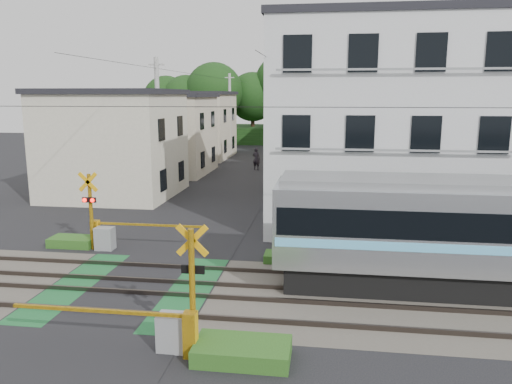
# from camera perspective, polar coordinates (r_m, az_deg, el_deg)

# --- Properties ---
(ground) EXTENTS (120.00, 120.00, 0.00)m
(ground) POSITION_cam_1_polar(r_m,az_deg,el_deg) (16.48, -14.07, -10.53)
(ground) COLOR black
(track_bed) EXTENTS (120.00, 120.00, 0.14)m
(track_bed) POSITION_cam_1_polar(r_m,az_deg,el_deg) (16.46, -14.08, -10.42)
(track_bed) COLOR #47423A
(track_bed) RESTS_ON ground
(crossing_signal_near) EXTENTS (4.74, 0.65, 3.09)m
(crossing_signal_near) POSITION_cam_1_polar(r_m,az_deg,el_deg) (12.21, -9.20, -14.58)
(crossing_signal_near) COLOR #EAA50C
(crossing_signal_near) RESTS_ON ground
(crossing_signal_far) EXTENTS (4.74, 0.65, 3.09)m
(crossing_signal_far) POSITION_cam_1_polar(r_m,az_deg,el_deg) (20.44, -17.08, -4.35)
(crossing_signal_far) COLOR #EAA50C
(crossing_signal_far) RESTS_ON ground
(apartment_block) EXTENTS (10.20, 8.36, 9.30)m
(apartment_block) POSITION_cam_1_polar(r_m,az_deg,el_deg) (23.81, 14.24, 7.55)
(apartment_block) COLOR silver
(apartment_block) RESTS_ON ground
(houses_row) EXTENTS (22.07, 31.35, 6.80)m
(houses_row) POSITION_cam_1_polar(r_m,az_deg,el_deg) (40.56, -0.08, 7.19)
(houses_row) COLOR beige
(houses_row) RESTS_ON ground
(tree_hill) EXTENTS (40.00, 12.64, 11.19)m
(tree_hill) POSITION_cam_1_polar(r_m,az_deg,el_deg) (62.90, 3.35, 10.22)
(tree_hill) COLOR #173812
(tree_hill) RESTS_ON ground
(catenary) EXTENTS (60.00, 5.04, 7.00)m
(catenary) POSITION_cam_1_polar(r_m,az_deg,el_deg) (14.36, 8.04, 1.84)
(catenary) COLOR #2D2D33
(catenary) RESTS_ON ground
(utility_poles) EXTENTS (7.90, 42.00, 8.00)m
(utility_poles) POSITION_cam_1_polar(r_m,az_deg,el_deg) (37.86, -2.69, 8.17)
(utility_poles) COLOR #A5A5A0
(utility_poles) RESTS_ON ground
(pedestrian) EXTENTS (0.77, 0.63, 1.81)m
(pedestrian) POSITION_cam_1_polar(r_m,az_deg,el_deg) (40.23, 0.04, 3.81)
(pedestrian) COLOR #242028
(pedestrian) RESTS_ON ground
(weed_patches) EXTENTS (10.25, 8.80, 0.40)m
(weed_patches) POSITION_cam_1_polar(r_m,az_deg,el_deg) (15.77, -8.20, -10.58)
(weed_patches) COLOR #2D5E1E
(weed_patches) RESTS_ON ground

